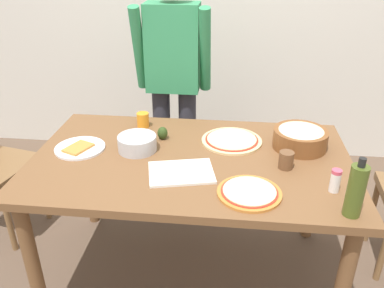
% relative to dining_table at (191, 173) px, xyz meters
% --- Properties ---
extents(ground, '(8.00, 8.00, 0.00)m').
position_rel_dining_table_xyz_m(ground, '(0.00, 0.00, -0.67)').
color(ground, brown).
extents(wall_back, '(5.60, 0.10, 2.60)m').
position_rel_dining_table_xyz_m(wall_back, '(0.00, 1.60, 0.63)').
color(wall_back, silver).
rests_on(wall_back, ground).
extents(dining_table, '(1.60, 0.96, 0.76)m').
position_rel_dining_table_xyz_m(dining_table, '(0.00, 0.00, 0.00)').
color(dining_table, brown).
rests_on(dining_table, ground).
extents(person_cook, '(0.49, 0.25, 1.62)m').
position_rel_dining_table_xyz_m(person_cook, '(-0.20, 0.76, 0.27)').
color(person_cook, '#2D2D38').
rests_on(person_cook, ground).
extents(pizza_raw_on_board, '(0.33, 0.33, 0.02)m').
position_rel_dining_table_xyz_m(pizza_raw_on_board, '(0.20, 0.20, 0.10)').
color(pizza_raw_on_board, beige).
rests_on(pizza_raw_on_board, dining_table).
extents(pizza_cooked_on_tray, '(0.28, 0.28, 0.02)m').
position_rel_dining_table_xyz_m(pizza_cooked_on_tray, '(0.29, -0.30, 0.10)').
color(pizza_cooked_on_tray, '#C67A33').
rests_on(pizza_cooked_on_tray, dining_table).
extents(plate_with_slice, '(0.26, 0.26, 0.02)m').
position_rel_dining_table_xyz_m(plate_with_slice, '(-0.59, 0.02, 0.10)').
color(plate_with_slice, white).
rests_on(plate_with_slice, dining_table).
extents(popcorn_bowl, '(0.28, 0.28, 0.11)m').
position_rel_dining_table_xyz_m(popcorn_bowl, '(0.56, 0.17, 0.15)').
color(popcorn_bowl, brown).
rests_on(popcorn_bowl, dining_table).
extents(mixing_bowl_steel, '(0.20, 0.20, 0.08)m').
position_rel_dining_table_xyz_m(mixing_bowl_steel, '(-0.29, 0.05, 0.13)').
color(mixing_bowl_steel, '#B7B7BC').
rests_on(mixing_bowl_steel, dining_table).
extents(olive_oil_bottle, '(0.07, 0.07, 0.26)m').
position_rel_dining_table_xyz_m(olive_oil_bottle, '(0.69, -0.39, 0.20)').
color(olive_oil_bottle, '#47561E').
rests_on(olive_oil_bottle, dining_table).
extents(cup_orange, '(0.07, 0.07, 0.08)m').
position_rel_dining_table_xyz_m(cup_orange, '(-0.32, 0.34, 0.13)').
color(cup_orange, orange).
rests_on(cup_orange, dining_table).
extents(cup_small_brown, '(0.07, 0.07, 0.08)m').
position_rel_dining_table_xyz_m(cup_small_brown, '(0.46, -0.05, 0.13)').
color(cup_small_brown, brown).
rests_on(cup_small_brown, dining_table).
extents(salt_shaker, '(0.04, 0.04, 0.11)m').
position_rel_dining_table_xyz_m(salt_shaker, '(0.65, -0.23, 0.14)').
color(salt_shaker, white).
rests_on(salt_shaker, dining_table).
extents(cutting_board_white, '(0.34, 0.28, 0.01)m').
position_rel_dining_table_xyz_m(cutting_board_white, '(-0.03, -0.16, 0.10)').
color(cutting_board_white, white).
rests_on(cutting_board_white, dining_table).
extents(avocado, '(0.06, 0.06, 0.07)m').
position_rel_dining_table_xyz_m(avocado, '(-0.18, 0.19, 0.13)').
color(avocado, '#2D4219').
rests_on(avocado, dining_table).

